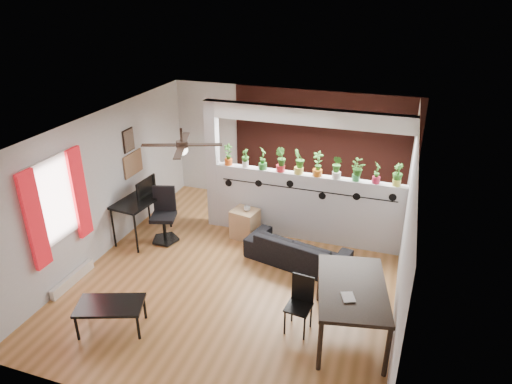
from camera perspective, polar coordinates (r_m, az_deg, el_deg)
name	(u,v)px	position (r m, az deg, el deg)	size (l,w,h in m)	color
room_shell	(239,205)	(7.41, -2.12, -1.65)	(6.30, 7.10, 2.90)	#966031
partition_wall	(306,207)	(8.78, 6.28, -1.88)	(3.60, 0.18, 1.35)	#BCBCC1
ceiling_header	(311,117)	(8.14, 6.86, 9.34)	(3.60, 0.18, 0.30)	white
pier_column	(213,165)	(9.07, -5.39, 3.37)	(0.22, 0.20, 2.60)	#BCBCC1
brick_panel	(323,152)	(9.87, 8.34, 5.02)	(3.90, 0.05, 2.60)	maroon
vine_decal	(306,190)	(8.52, 6.26, 0.27)	(3.31, 0.01, 0.30)	black
window_assembly	(56,202)	(7.66, -23.69, -1.20)	(0.09, 1.30, 1.55)	white
baseboard_heater	(73,279)	(8.33, -21.93, -10.03)	(0.08, 1.00, 0.18)	silver
corkboard	(133,164)	(9.28, -15.12, 3.43)	(0.03, 0.60, 0.45)	#865F41
framed_art	(129,140)	(9.08, -15.65, 6.25)	(0.03, 0.34, 0.44)	#8C7259
ceiling_fan	(182,146)	(7.07, -9.22, 5.64)	(1.19, 1.19, 0.43)	black
potted_plant_0	(228,154)	(8.85, -3.50, 4.79)	(0.24, 0.20, 0.42)	orange
potted_plant_1	(245,157)	(8.74, -1.35, 4.34)	(0.22, 0.22, 0.36)	white
potted_plant_2	(263,157)	(8.62, 0.85, 4.34)	(0.24, 0.27, 0.44)	#2E812F
potted_plant_3	(281,159)	(8.53, 3.11, 4.11)	(0.28, 0.25, 0.45)	red
potted_plant_4	(299,161)	(8.44, 5.41, 3.89)	(0.31, 0.32, 0.47)	#DCCC4D
potted_plant_5	(318,163)	(8.38, 7.74, 3.60)	(0.28, 0.24, 0.47)	orange
potted_plant_6	(337,166)	(8.33, 10.10, 3.19)	(0.29, 0.28, 0.44)	silver
potted_plant_7	(357,170)	(8.31, 12.48, 2.74)	(0.25, 0.24, 0.39)	green
potted_plant_8	(377,172)	(8.28, 14.88, 2.44)	(0.16, 0.20, 0.40)	#BD1E40
potted_plant_9	(398,174)	(8.27, 17.30, 2.15)	(0.26, 0.26, 0.41)	#CFD74B
sofa	(297,250)	(8.21, 5.19, -7.25)	(1.75, 0.69, 0.51)	black
cube_shelf	(245,224)	(8.94, -1.40, -3.98)	(0.48, 0.43, 0.58)	#A77F58
cup	(247,208)	(8.77, -1.12, -2.07)	(0.13, 0.13, 0.10)	gray
computer_desk	(141,202)	(9.02, -14.23, -1.21)	(0.73, 1.22, 0.84)	black
monitor	(144,191)	(9.06, -13.85, 0.18)	(0.06, 0.34, 0.19)	black
office_chair	(164,218)	(8.94, -11.39, -3.24)	(0.55, 0.56, 1.06)	black
dining_table	(352,292)	(6.53, 11.92, -12.09)	(1.20, 1.66, 0.83)	black
book	(342,297)	(6.24, 10.69, -12.82)	(0.16, 0.22, 0.02)	gray
folding_chair	(301,299)	(6.68, 5.62, -13.12)	(0.38, 0.38, 0.86)	black
coffee_table	(110,307)	(7.01, -17.78, -13.51)	(1.06, 0.80, 0.44)	black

